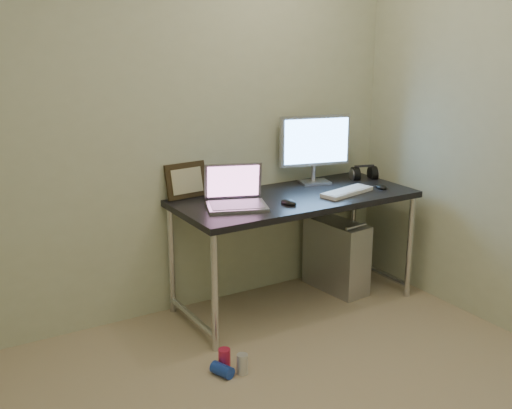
# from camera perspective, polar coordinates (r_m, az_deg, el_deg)

# --- Properties ---
(wall_back) EXTENTS (3.50, 0.02, 2.50)m
(wall_back) POSITION_cam_1_polar(r_m,az_deg,el_deg) (3.92, -9.68, 7.32)
(wall_back) COLOR beige
(wall_back) RESTS_ON ground
(desk) EXTENTS (1.56, 0.68, 0.75)m
(desk) POSITION_cam_1_polar(r_m,az_deg,el_deg) (4.13, 3.46, -0.28)
(desk) COLOR black
(desk) RESTS_ON ground
(tower_computer) EXTENTS (0.26, 0.50, 0.53)m
(tower_computer) POSITION_cam_1_polar(r_m,az_deg,el_deg) (4.53, 7.14, -4.50)
(tower_computer) COLOR #B3B3B7
(tower_computer) RESTS_ON ground
(cable_a) EXTENTS (0.01, 0.16, 0.69)m
(cable_a) POSITION_cam_1_polar(r_m,az_deg,el_deg) (4.63, 4.92, -2.01)
(cable_a) COLOR black
(cable_a) RESTS_ON ground
(cable_b) EXTENTS (0.02, 0.11, 0.71)m
(cable_b) POSITION_cam_1_polar(r_m,az_deg,el_deg) (4.67, 5.95, -2.13)
(cable_b) COLOR black
(cable_b) RESTS_ON ground
(can_red) EXTENTS (0.08, 0.08, 0.12)m
(can_red) POSITION_cam_1_polar(r_m,az_deg,el_deg) (3.58, -2.83, -13.57)
(can_red) COLOR #D5224B
(can_red) RESTS_ON ground
(can_white) EXTENTS (0.08, 0.08, 0.11)m
(can_white) POSITION_cam_1_polar(r_m,az_deg,el_deg) (3.54, -1.22, -13.99)
(can_white) COLOR silver
(can_white) RESTS_ON ground
(can_blue) EXTENTS (0.11, 0.14, 0.07)m
(can_blue) POSITION_cam_1_polar(r_m,az_deg,el_deg) (3.53, -3.02, -14.48)
(can_blue) COLOR #1C3EB3
(can_blue) RESTS_ON ground
(laptop) EXTENTS (0.43, 0.39, 0.24)m
(laptop) POSITION_cam_1_polar(r_m,az_deg,el_deg) (3.87, -1.85, 0.73)
(laptop) COLOR #BCBBC3
(laptop) RESTS_ON desk
(monitor) EXTENTS (0.49, 0.19, 0.47)m
(monitor) POSITION_cam_1_polar(r_m,az_deg,el_deg) (4.39, 5.27, 5.39)
(monitor) COLOR #BCBBC3
(monitor) RESTS_ON desk
(keyboard) EXTENTS (0.41, 0.21, 0.02)m
(keyboard) POSITION_cam_1_polar(r_m,az_deg,el_deg) (4.19, 8.09, 1.12)
(keyboard) COLOR white
(keyboard) RESTS_ON desk
(mouse_right) EXTENTS (0.08, 0.11, 0.04)m
(mouse_right) POSITION_cam_1_polar(r_m,az_deg,el_deg) (4.36, 11.08, 1.64)
(mouse_right) COLOR black
(mouse_right) RESTS_ON desk
(mouse_left) EXTENTS (0.09, 0.13, 0.04)m
(mouse_left) POSITION_cam_1_polar(r_m,az_deg,el_deg) (3.91, 2.92, 0.29)
(mouse_left) COLOR black
(mouse_left) RESTS_ON desk
(headphones) EXTENTS (0.21, 0.12, 0.12)m
(headphones) POSITION_cam_1_polar(r_m,az_deg,el_deg) (4.61, 9.57, 2.69)
(headphones) COLOR black
(headphones) RESTS_ON desk
(picture_frame) EXTENTS (0.28, 0.10, 0.23)m
(picture_frame) POSITION_cam_1_polar(r_m,az_deg,el_deg) (4.06, -6.22, 2.15)
(picture_frame) COLOR black
(picture_frame) RESTS_ON desk
(webcam) EXTENTS (0.04, 0.03, 0.13)m
(webcam) POSITION_cam_1_polar(r_m,az_deg,el_deg) (4.08, -3.01, 2.02)
(webcam) COLOR silver
(webcam) RESTS_ON desk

